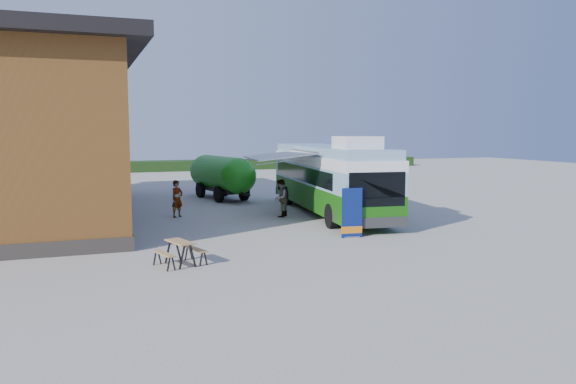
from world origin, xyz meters
name	(u,v)px	position (x,y,z in m)	size (l,w,h in m)	color
ground	(312,238)	(0.00, 0.00, 0.00)	(100.00, 100.00, 0.00)	#BCB7AD
barn	(24,140)	(-10.50, 10.00, 3.59)	(9.60, 21.20, 7.50)	brown
hedge	(243,164)	(8.00, 38.00, 0.50)	(40.00, 3.00, 1.00)	#264419
bus	(329,177)	(3.24, 5.62, 1.81)	(4.05, 12.54, 3.79)	#226A11
awning	(282,158)	(0.88, 5.76, 2.75)	(3.24, 4.68, 0.53)	white
banner	(352,217)	(1.45, -0.40, 0.77)	(0.82, 0.25, 1.89)	navy
picnic_table	(180,247)	(-5.34, -2.52, 0.55)	(1.56, 1.47, 0.73)	tan
person_a	(177,199)	(-3.89, 7.00, 0.87)	(0.63, 0.41, 1.73)	#999999
person_b	(280,198)	(0.65, 5.39, 0.88)	(0.86, 0.67, 1.77)	#999999
slurry_tanker	(221,174)	(-0.28, 13.17, 1.46)	(2.87, 6.76, 2.53)	#1E901A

